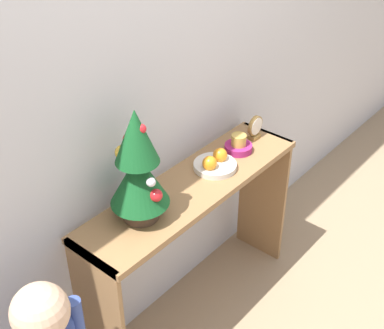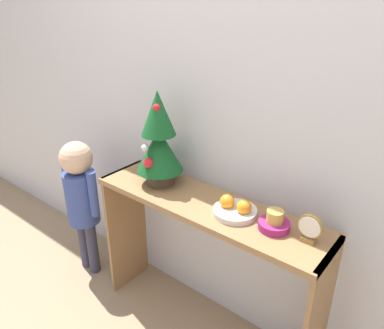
{
  "view_description": "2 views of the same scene",
  "coord_description": "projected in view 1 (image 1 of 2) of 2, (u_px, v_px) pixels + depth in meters",
  "views": [
    {
      "loc": [
        -1.48,
        -1.08,
        2.19
      ],
      "look_at": [
        -0.05,
        0.13,
        0.94
      ],
      "focal_mm": 50.0,
      "sensor_mm": 36.0,
      "label": 1
    },
    {
      "loc": [
        0.92,
        -1.08,
        1.72
      ],
      "look_at": [
        -0.07,
        0.14,
        0.99
      ],
      "focal_mm": 35.0,
      "sensor_mm": 36.0,
      "label": 2
    }
  ],
  "objects": [
    {
      "name": "ground_plane",
      "position": [
        217.0,
        322.0,
        2.73
      ],
      "size": [
        12.0,
        12.0,
        0.0
      ],
      "primitive_type": "plane",
      "color": "#997F60"
    },
    {
      "name": "singing_bowl",
      "position": [
        238.0,
        145.0,
        2.59
      ],
      "size": [
        0.13,
        0.13,
        0.09
      ],
      "color": "#9E2366",
      "rests_on": "console_table"
    },
    {
      "name": "mini_tree",
      "position": [
        138.0,
        167.0,
        2.05
      ],
      "size": [
        0.24,
        0.24,
        0.49
      ],
      "color": "#4C3828",
      "rests_on": "console_table"
    },
    {
      "name": "console_table",
      "position": [
        193.0,
        216.0,
        2.48
      ],
      "size": [
        1.22,
        0.32,
        0.8
      ],
      "color": "olive",
      "rests_on": "ground_plane"
    },
    {
      "name": "back_wall",
      "position": [
        156.0,
        78.0,
        2.24
      ],
      "size": [
        7.0,
        0.05,
        2.5
      ],
      "primitive_type": "cube",
      "color": "silver",
      "rests_on": "ground_plane"
    },
    {
      "name": "fruit_bowl",
      "position": [
        215.0,
        163.0,
        2.47
      ],
      "size": [
        0.2,
        0.2,
        0.08
      ],
      "color": "silver",
      "rests_on": "console_table"
    },
    {
      "name": "desk_clock",
      "position": [
        255.0,
        128.0,
        2.67
      ],
      "size": [
        0.11,
        0.04,
        0.13
      ],
      "color": "olive",
      "rests_on": "console_table"
    }
  ]
}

